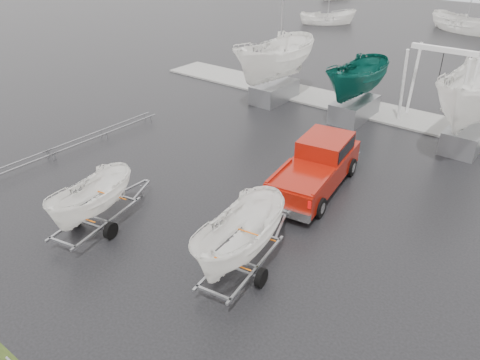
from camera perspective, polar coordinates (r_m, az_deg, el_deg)
ground_plane at (r=18.21m, az=-1.25°, el=-2.95°), size 120.00×120.00×0.00m
dock at (r=28.46m, az=15.65°, el=8.25°), size 30.00×3.00×0.12m
pickup_truck at (r=19.27m, az=9.51°, el=1.97°), size 2.80×6.01×1.92m
trailer_hitched at (r=13.31m, az=0.15°, el=-2.34°), size 1.94×3.73×5.00m
trailer_parked at (r=16.38m, az=-18.12°, el=1.13°), size 1.92×3.76×4.34m
boat_hoist at (r=26.68m, az=23.11°, el=11.60°), size 3.30×2.18×4.12m
keelboat_0 at (r=28.05m, az=4.51°, el=17.90°), size 2.68×3.20×10.86m
keelboat_1 at (r=25.99m, az=14.49°, el=14.15°), size 2.14×3.20×6.79m
mast_rack_0 at (r=24.64m, az=-16.29°, el=5.68°), size 0.56×6.50×0.06m
moored_boat_0 at (r=53.49m, az=10.58°, el=18.20°), size 3.22×3.22×11.00m
moored_boat_1 at (r=53.50m, az=25.66°, el=15.96°), size 3.88×3.84×11.91m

